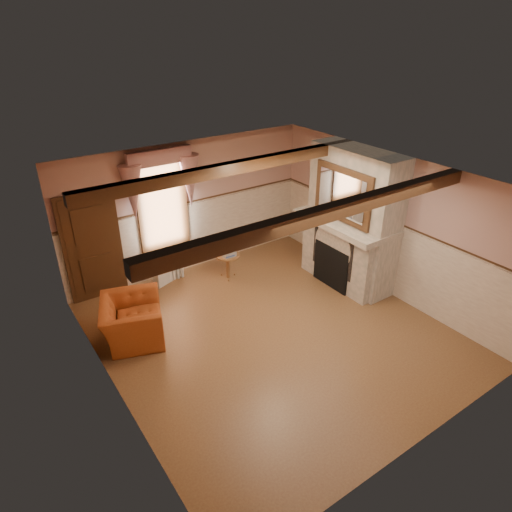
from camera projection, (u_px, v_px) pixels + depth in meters
floor at (272, 332)px, 8.10m from camera, size 5.50×6.00×0.01m
ceiling at (275, 181)px, 6.79m from camera, size 5.50×6.00×0.01m
wall_back at (189, 207)px, 9.63m from camera, size 5.50×0.02×2.80m
wall_front at (428, 366)px, 5.26m from camera, size 5.50×0.02×2.80m
wall_left at (107, 319)px, 6.06m from camera, size 0.02×6.00×2.80m
wall_right at (387, 225)px, 8.83m from camera, size 0.02×6.00×2.80m
wainscot at (273, 297)px, 7.75m from camera, size 5.50×6.00×1.50m
chair_rail at (273, 258)px, 7.40m from camera, size 5.50×6.00×0.08m
firebox at (334, 266)px, 9.33m from camera, size 0.20×0.95×0.90m
armchair at (132, 320)px, 7.79m from camera, size 1.32×1.40×0.74m
side_table at (228, 266)px, 9.68m from camera, size 0.65×0.65×0.55m
book_stack at (227, 251)px, 9.49m from camera, size 0.27×0.32×0.20m
radiator at (167, 268)px, 9.55m from camera, size 0.72×0.41×0.60m
bowl at (344, 216)px, 9.04m from camera, size 0.35×0.35×0.09m
mantel_clock at (327, 206)px, 9.37m from camera, size 0.14×0.24×0.20m
oil_lamp at (337, 208)px, 9.15m from camera, size 0.11×0.11×0.28m
candle_red at (364, 223)px, 8.64m from camera, size 0.06×0.06×0.16m
jar_yellow at (359, 222)px, 8.74m from camera, size 0.06×0.06×0.12m
fireplace at (353, 218)px, 9.10m from camera, size 0.85×2.00×2.80m
mantel at (346, 222)px, 9.03m from camera, size 1.05×2.05×0.12m
overmantel_mirror at (342, 195)px, 8.65m from camera, size 0.06×1.44×1.04m
door at (93, 248)px, 8.69m from camera, size 1.10×0.10×2.10m
window at (162, 202)px, 9.19m from camera, size 1.06×0.08×2.02m
window_drapes at (161, 175)px, 8.84m from camera, size 1.30×0.14×1.40m
ceiling_beam_front at (330, 212)px, 5.97m from camera, size 5.50×0.18×0.20m
ceiling_beam_back at (233, 168)px, 7.71m from camera, size 5.50×0.18×0.20m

